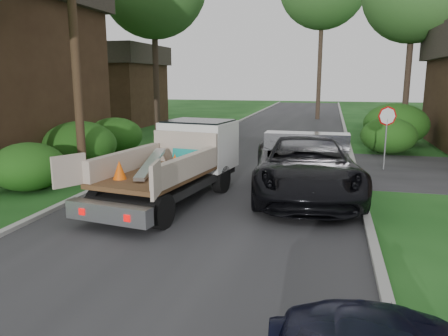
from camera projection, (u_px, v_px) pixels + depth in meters
ground at (183, 239)px, 9.74m from camera, size 120.00×120.00×0.00m
road at (257, 159)px, 19.25m from camera, size 8.00×90.00×0.02m
curb_left at (169, 154)px, 20.19m from camera, size 0.20×90.00×0.12m
curb_right at (353, 162)px, 18.29m from camera, size 0.20×90.00×0.12m
stop_sign at (387, 124)px, 16.74m from camera, size 0.71×0.32×2.48m
utility_pole at (74, 28)px, 14.69m from camera, size 2.42×1.25×10.00m
house_left_far at (108, 84)px, 33.17m from camera, size 7.56×7.56×6.00m
hedge_left_a at (28, 167)px, 13.87m from camera, size 2.34×2.34×1.53m
hedge_left_b at (80, 145)px, 17.24m from camera, size 2.86×2.86×1.87m
hedge_left_c at (115, 136)px, 20.65m from camera, size 2.60×2.60×1.70m
hedge_right_a at (389, 136)px, 20.60m from camera, size 2.60×2.60×1.70m
hedge_right_b at (396, 124)px, 23.24m from camera, size 3.38×3.38×2.21m
flatbed_truck at (183, 157)px, 13.08m from camera, size 3.31×6.14×2.21m
black_pickup at (305, 166)px, 13.28m from camera, size 3.80×6.89×1.82m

